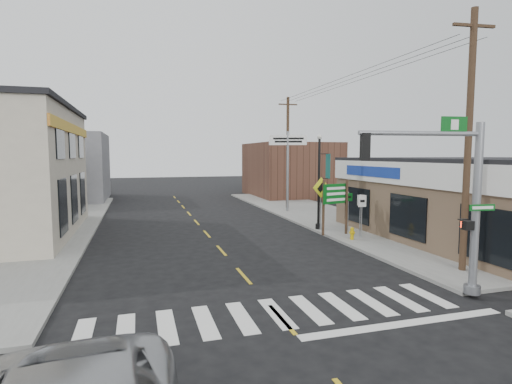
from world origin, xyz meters
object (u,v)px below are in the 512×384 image
object	(u,v)px
traffic_signal_pole	(460,190)
bare_tree	(472,172)
utility_pole_far	(288,152)
lamp_post	(320,175)
utility_pole_near	(468,139)
guide_sign	(336,200)
dance_center_sign	(288,150)
fire_hydrant	(352,233)

from	to	relation	value
traffic_signal_pole	bare_tree	xyz separation A→B (m)	(4.65, 4.24, 0.30)
traffic_signal_pole	utility_pole_far	distance (m)	20.45
traffic_signal_pole	bare_tree	bearing A→B (deg)	49.00
traffic_signal_pole	utility_pole_far	world-z (taller)	utility_pole_far
lamp_post	utility_pole_near	size ratio (longest dim) A/B	0.57
guide_sign	dance_center_sign	world-z (taller)	dance_center_sign
traffic_signal_pole	guide_sign	xyz separation A→B (m)	(0.88, 9.39, -1.32)
lamp_post	utility_pole_far	size ratio (longest dim) A/B	0.62
fire_hydrant	bare_tree	world-z (taller)	bare_tree
fire_hydrant	lamp_post	xyz separation A→B (m)	(-0.32, 3.11, 2.79)
utility_pole_near	utility_pole_far	bearing A→B (deg)	96.42
utility_pole_far	utility_pole_near	bearing A→B (deg)	-87.00
traffic_signal_pole	bare_tree	world-z (taller)	traffic_signal_pole
utility_pole_far	fire_hydrant	bearing A→B (deg)	-92.61
utility_pole_near	utility_pole_far	world-z (taller)	utility_pole_near
dance_center_sign	bare_tree	distance (m)	14.70
guide_sign	lamp_post	size ratio (longest dim) A/B	0.54
lamp_post	bare_tree	bearing A→B (deg)	-60.08
dance_center_sign	utility_pole_near	bearing A→B (deg)	-63.16
fire_hydrant	dance_center_sign	xyz separation A→B (m)	(0.57, 10.56, 4.24)
fire_hydrant	utility_pole_near	bearing A→B (deg)	-78.53
fire_hydrant	lamp_post	world-z (taller)	lamp_post
dance_center_sign	utility_pole_far	xyz separation A→B (m)	(0.64, 1.68, -0.08)
guide_sign	lamp_post	distance (m)	2.16
dance_center_sign	guide_sign	bearing A→B (deg)	-70.40
traffic_signal_pole	lamp_post	distance (m)	11.18
guide_sign	fire_hydrant	bearing A→B (deg)	-93.31
fire_hydrant	guide_sign	bearing A→B (deg)	100.23
utility_pole_near	dance_center_sign	bearing A→B (deg)	98.63
fire_hydrant	dance_center_sign	size ratio (longest dim) A/B	0.11
guide_sign	bare_tree	bearing A→B (deg)	-67.36
dance_center_sign	utility_pole_far	world-z (taller)	utility_pole_far
traffic_signal_pole	guide_sign	world-z (taller)	traffic_signal_pole
fire_hydrant	bare_tree	xyz separation A→B (m)	(3.53, -3.80, 3.17)
dance_center_sign	utility_pole_far	size ratio (longest dim) A/B	0.68
guide_sign	fire_hydrant	distance (m)	2.07
utility_pole_near	bare_tree	bearing A→B (deg)	48.37
bare_tree	utility_pole_far	size ratio (longest dim) A/B	0.51
dance_center_sign	lamp_post	bearing A→B (deg)	-72.21
utility_pole_far	traffic_signal_pole	bearing A→B (deg)	-93.53
lamp_post	dance_center_sign	distance (m)	7.64
fire_hydrant	utility_pole_near	size ratio (longest dim) A/B	0.07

